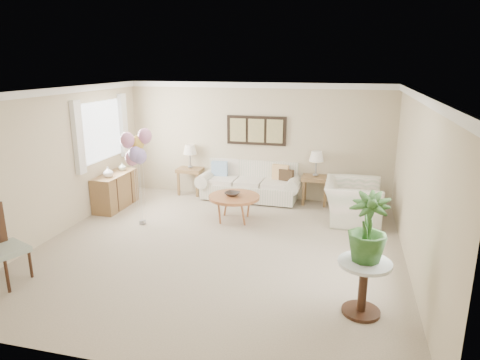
% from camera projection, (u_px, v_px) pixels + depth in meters
% --- Properties ---
extents(ground_plane, '(6.00, 6.00, 0.00)m').
position_uv_depth(ground_plane, '(218.00, 248.00, 7.19)').
color(ground_plane, '#B6A58E').
extents(room_shell, '(6.04, 6.04, 2.60)m').
position_uv_depth(room_shell, '(212.00, 152.00, 6.87)').
color(room_shell, beige).
rests_on(room_shell, ground).
extents(wall_art_triptych, '(1.35, 0.06, 0.65)m').
position_uv_depth(wall_art_triptych, '(256.00, 131.00, 9.54)').
color(wall_art_triptych, black).
rests_on(wall_art_triptych, ground).
extents(sofa, '(2.36, 0.95, 0.86)m').
position_uv_depth(sofa, '(251.00, 184.00, 9.74)').
color(sofa, silver).
rests_on(sofa, ground).
extents(end_table_left, '(0.58, 0.52, 0.63)m').
position_uv_depth(end_table_left, '(191.00, 172.00, 10.06)').
color(end_table_left, olive).
rests_on(end_table_left, ground).
extents(end_table_right, '(0.57, 0.52, 0.63)m').
position_uv_depth(end_table_right, '(315.00, 180.00, 9.35)').
color(end_table_right, olive).
rests_on(end_table_right, ground).
extents(lamp_left, '(0.31, 0.31, 0.55)m').
position_uv_depth(lamp_left, '(190.00, 150.00, 9.93)').
color(lamp_left, gray).
rests_on(lamp_left, end_table_left).
extents(lamp_right, '(0.31, 0.31, 0.55)m').
position_uv_depth(lamp_right, '(316.00, 157.00, 9.21)').
color(lamp_right, gray).
rests_on(lamp_right, end_table_right).
extents(coffee_table, '(1.00, 1.00, 0.51)m').
position_uv_depth(coffee_table, '(234.00, 198.00, 8.35)').
color(coffee_table, '#AA562F').
rests_on(coffee_table, ground).
extents(decor_bowl, '(0.35, 0.35, 0.07)m').
position_uv_depth(decor_bowl, '(232.00, 194.00, 8.33)').
color(decor_bowl, '#2D2420').
rests_on(decor_bowl, coffee_table).
extents(armchair, '(1.07, 1.22, 0.79)m').
position_uv_depth(armchair, '(352.00, 201.00, 8.36)').
color(armchair, silver).
rests_on(armchair, ground).
extents(side_table, '(0.65, 0.65, 0.70)m').
position_uv_depth(side_table, '(364.00, 274.00, 5.20)').
color(side_table, silver).
rests_on(side_table, ground).
extents(potted_plant, '(0.57, 0.57, 0.85)m').
position_uv_depth(potted_plant, '(368.00, 228.00, 5.07)').
color(potted_plant, '#234F1A').
rests_on(potted_plant, side_table).
extents(credenza, '(0.46, 1.20, 0.74)m').
position_uv_depth(credenza, '(115.00, 191.00, 9.14)').
color(credenza, olive).
rests_on(credenza, ground).
extents(vase_white, '(0.21, 0.21, 0.21)m').
position_uv_depth(vase_white, '(108.00, 172.00, 8.78)').
color(vase_white, silver).
rests_on(vase_white, credenza).
extents(vase_sage, '(0.20, 0.20, 0.17)m').
position_uv_depth(vase_sage, '(122.00, 167.00, 9.32)').
color(vase_sage, '#A8B5A1').
rests_on(vase_sage, credenza).
extents(balloon_cluster, '(0.50, 0.48, 1.86)m').
position_uv_depth(balloon_cluster, '(136.00, 148.00, 7.85)').
color(balloon_cluster, gray).
rests_on(balloon_cluster, ground).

